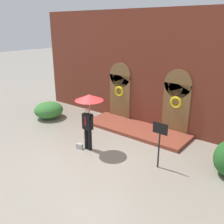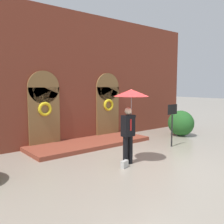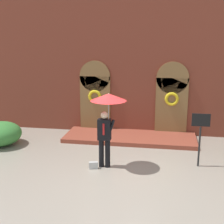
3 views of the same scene
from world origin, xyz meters
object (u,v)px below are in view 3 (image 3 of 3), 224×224
object	(u,v)px
handbag	(93,165)
shrub_left	(1,134)
sign_post	(200,131)
person_with_umbrella	(107,108)

from	to	relation	value
handbag	shrub_left	distance (m)	4.25
handbag	sign_post	xyz separation A→B (m)	(3.25, 0.74, 1.05)
handbag	shrub_left	xyz separation A→B (m)	(-3.94, 1.56, 0.33)
person_with_umbrella	sign_post	world-z (taller)	person_with_umbrella
person_with_umbrella	sign_post	bearing A→B (deg)	10.83
person_with_umbrella	handbag	distance (m)	1.86
sign_post	shrub_left	bearing A→B (deg)	173.48
handbag	sign_post	distance (m)	3.49
person_with_umbrella	shrub_left	xyz separation A→B (m)	(-4.35, 1.36, -1.47)
person_with_umbrella	handbag	world-z (taller)	person_with_umbrella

